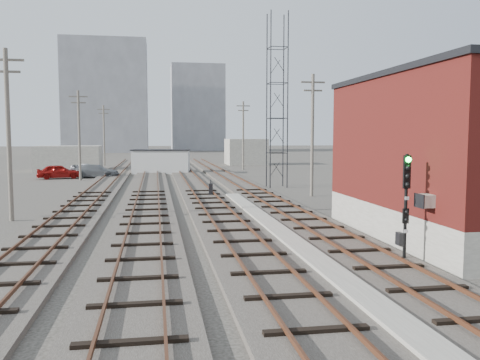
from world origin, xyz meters
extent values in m
plane|color=#282621|center=(0.00, 60.00, 0.00)|extent=(320.00, 320.00, 0.00)
cube|color=#332D28|center=(2.50, 39.00, 0.10)|extent=(3.20, 90.00, 0.20)
cube|color=#4C2816|center=(1.78, 39.00, 0.33)|extent=(0.07, 90.00, 0.12)
cube|color=#4C2816|center=(3.22, 39.00, 0.33)|extent=(0.07, 90.00, 0.12)
cube|color=#332D28|center=(-1.50, 39.00, 0.10)|extent=(3.20, 90.00, 0.20)
cube|color=#4C2816|center=(-2.22, 39.00, 0.33)|extent=(0.07, 90.00, 0.12)
cube|color=#4C2816|center=(-0.78, 39.00, 0.33)|extent=(0.07, 90.00, 0.12)
cube|color=#332D28|center=(-5.50, 39.00, 0.10)|extent=(3.20, 90.00, 0.20)
cube|color=#4C2816|center=(-6.22, 39.00, 0.33)|extent=(0.07, 90.00, 0.12)
cube|color=#4C2816|center=(-4.78, 39.00, 0.33)|extent=(0.07, 90.00, 0.12)
cube|color=#332D28|center=(-9.50, 39.00, 0.10)|extent=(3.20, 90.00, 0.20)
cube|color=#4C2816|center=(-10.22, 39.00, 0.33)|extent=(0.07, 90.00, 0.12)
cube|color=#4C2816|center=(-8.78, 39.00, 0.33)|extent=(0.07, 90.00, 0.12)
cube|color=gray|center=(0.50, 14.00, 0.13)|extent=(0.90, 28.00, 0.26)
cube|color=gray|center=(7.50, 12.00, 0.75)|extent=(6.00, 12.00, 1.50)
cube|color=#4D1412|center=(7.50, 12.00, 4.25)|extent=(6.00, 12.00, 5.50)
cube|color=black|center=(7.50, 12.00, 7.10)|extent=(6.20, 12.20, 0.25)
cube|color=beige|center=(4.28, 8.00, 2.25)|extent=(0.45, 0.62, 0.45)
cube|color=black|center=(4.40, 10.00, 0.50)|extent=(0.20, 0.35, 0.50)
cylinder|color=black|center=(4.75, 34.25, 7.50)|extent=(0.10, 0.10, 15.00)
cylinder|color=black|center=(6.25, 34.25, 7.50)|extent=(0.10, 0.10, 15.00)
cylinder|color=black|center=(4.75, 35.75, 7.50)|extent=(0.10, 0.10, 15.00)
cylinder|color=black|center=(6.25, 35.75, 7.50)|extent=(0.10, 0.10, 15.00)
cylinder|color=#595147|center=(-12.50, 20.00, 4.50)|extent=(0.24, 0.24, 9.00)
cube|color=#595147|center=(-12.50, 20.00, 8.40)|extent=(1.80, 0.12, 0.12)
cube|color=#595147|center=(-12.50, 20.00, 7.80)|extent=(1.40, 0.12, 0.12)
cylinder|color=#595147|center=(-12.50, 45.00, 4.50)|extent=(0.24, 0.24, 9.00)
cube|color=#595147|center=(-12.50, 45.00, 8.40)|extent=(1.80, 0.12, 0.12)
cube|color=#595147|center=(-12.50, 45.00, 7.80)|extent=(1.40, 0.12, 0.12)
cylinder|color=#595147|center=(-12.50, 70.00, 4.50)|extent=(0.24, 0.24, 9.00)
cube|color=#595147|center=(-12.50, 70.00, 8.40)|extent=(1.80, 0.12, 0.12)
cube|color=#595147|center=(-12.50, 70.00, 7.80)|extent=(1.40, 0.12, 0.12)
cylinder|color=#595147|center=(6.50, 28.00, 4.50)|extent=(0.24, 0.24, 9.00)
cube|color=#595147|center=(6.50, 28.00, 8.40)|extent=(1.80, 0.12, 0.12)
cube|color=#595147|center=(6.50, 28.00, 7.80)|extent=(1.40, 0.12, 0.12)
cylinder|color=#595147|center=(6.50, 58.00, 4.50)|extent=(0.24, 0.24, 9.00)
cube|color=#595147|center=(6.50, 58.00, 8.40)|extent=(1.80, 0.12, 0.12)
cube|color=#595147|center=(6.50, 58.00, 7.80)|extent=(1.40, 0.12, 0.12)
cube|color=gray|center=(-18.00, 135.00, 15.00)|extent=(22.00, 14.00, 30.00)
cube|color=gray|center=(8.00, 150.00, 13.00)|extent=(16.00, 12.00, 26.00)
cube|color=gray|center=(-16.00, 60.00, 1.60)|extent=(8.00, 5.00, 3.20)
cube|color=gray|center=(9.00, 70.00, 2.00)|extent=(6.00, 6.00, 4.00)
cube|color=gray|center=(3.70, 8.26, 0.05)|extent=(0.40, 0.40, 0.10)
cylinder|color=black|center=(3.70, 8.26, 1.94)|extent=(0.12, 0.12, 3.87)
cube|color=black|center=(3.70, 8.24, 3.24)|extent=(0.25, 0.10, 1.16)
sphere|color=#0CE533|center=(3.70, 8.15, 3.68)|extent=(0.19, 0.19, 0.19)
sphere|color=black|center=(3.70, 8.15, 3.39)|extent=(0.19, 0.19, 0.19)
sphere|color=black|center=(3.70, 8.15, 3.10)|extent=(0.19, 0.19, 0.19)
sphere|color=black|center=(3.70, 8.15, 2.81)|extent=(0.19, 0.19, 0.19)
cube|color=black|center=(3.70, 8.24, 1.69)|extent=(0.21, 0.09, 0.53)
cube|color=white|center=(3.70, 8.18, 2.32)|extent=(0.15, 0.02, 0.12)
cube|color=white|center=(3.70, 8.18, 1.16)|extent=(0.15, 0.02, 0.12)
cube|color=black|center=(-1.00, 28.55, 0.56)|extent=(0.29, 0.29, 0.93)
cylinder|color=black|center=(-1.00, 28.55, 1.16)|extent=(0.07, 0.07, 0.28)
cube|color=silver|center=(-4.31, 52.96, 1.38)|extent=(6.93, 3.62, 2.76)
cube|color=black|center=(-4.31, 52.96, 2.81)|extent=(7.18, 3.87, 0.13)
imported|color=maroon|center=(-14.97, 47.18, 0.75)|extent=(4.68, 2.56, 1.51)
imported|color=#ACAEB4|center=(-12.41, 50.79, 0.66)|extent=(4.18, 1.96, 1.33)
imported|color=slate|center=(-11.27, 47.91, 0.71)|extent=(5.08, 2.49, 1.42)
camera|label=1|loc=(-4.93, -8.19, 4.50)|focal=38.00mm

